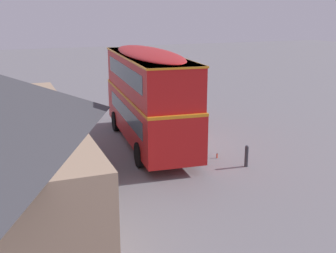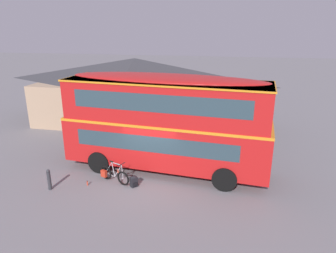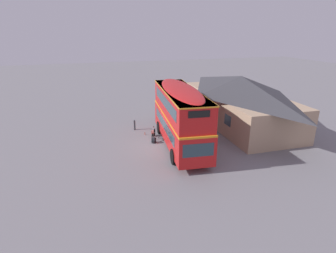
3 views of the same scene
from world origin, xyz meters
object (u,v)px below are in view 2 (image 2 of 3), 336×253
water_bottle_red_squeeze (87,183)px  kerb_bollard (49,179)px  double_decker_bus (166,120)px  backpack_on_ground (134,181)px  touring_bicycle (113,175)px

water_bottle_red_squeeze → kerb_bollard: (-1.47, -0.65, 0.39)m
double_decker_bus → backpack_on_ground: size_ratio=19.72×
water_bottle_red_squeeze → kerb_bollard: bearing=-156.2°
kerb_bollard → double_decker_bus: bearing=31.5°
double_decker_bus → kerb_bollard: (-4.66, -2.86, -2.14)m
touring_bicycle → kerb_bollard: 2.78m
touring_bicycle → water_bottle_red_squeeze: (-1.05, -0.53, -0.27)m
touring_bicycle → backpack_on_ground: 1.09m
double_decker_bus → backpack_on_ground: bearing=-119.7°
touring_bicycle → backpack_on_ground: (1.06, -0.23, -0.11)m
touring_bicycle → water_bottle_red_squeeze: bearing=-153.1°
backpack_on_ground → kerb_bollard: (-3.58, -0.95, 0.24)m
double_decker_bus → kerb_bollard: double_decker_bus is taller
touring_bicycle → backpack_on_ground: touring_bicycle is taller
double_decker_bus → touring_bicycle: (-2.15, -1.68, -2.27)m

